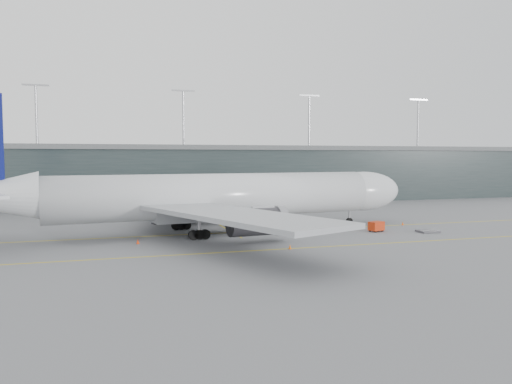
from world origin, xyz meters
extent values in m
plane|color=slate|center=(0.00, 0.00, 0.00)|extent=(320.00, 320.00, 0.00)
cube|color=gold|center=(0.00, -4.00, 0.01)|extent=(160.00, 0.25, 0.02)
cube|color=gold|center=(0.00, -20.00, 0.01)|extent=(160.00, 0.25, 0.02)
cube|color=gold|center=(5.00, 20.00, 0.01)|extent=(0.25, 60.00, 0.02)
cube|color=#1E2829|center=(0.00, 58.00, 7.00)|extent=(240.00, 35.00, 14.00)
cube|color=#545759|center=(0.00, 58.00, 14.60)|extent=(240.00, 36.00, 1.20)
cylinder|color=#9E9EA3|center=(-30.00, 48.00, 22.00)|extent=(0.60, 0.60, 14.00)
cylinder|color=#9E9EA3|center=(5.00, 48.00, 22.00)|extent=(0.60, 0.60, 14.00)
cylinder|color=#9E9EA3|center=(40.00, 48.00, 22.00)|extent=(0.60, 0.60, 14.00)
cylinder|color=#9E9EA3|center=(75.00, 48.00, 22.00)|extent=(0.60, 0.60, 14.00)
cylinder|color=silver|center=(2.59, -3.53, 6.00)|extent=(52.56, 12.26, 7.02)
ellipsoid|color=silver|center=(30.20, -0.72, 6.00)|extent=(15.39, 8.48, 7.02)
cube|color=#9A9DA2|center=(1.46, -3.64, 3.29)|extent=(18.61, 7.47, 2.27)
cube|color=black|center=(34.49, -0.28, 7.14)|extent=(2.82, 3.63, 0.91)
cube|color=#9A9DA2|center=(0.98, -21.34, 4.87)|extent=(21.67, 34.29, 0.62)
cylinder|color=#323135|center=(5.93, -14.00, 2.95)|extent=(8.29, 4.75, 3.97)
cube|color=#9A9DA2|center=(-2.57, 13.60, 4.87)|extent=(15.85, 34.14, 0.62)
cylinder|color=#323135|center=(3.76, 7.41, 2.95)|extent=(8.29, 4.75, 3.97)
cylinder|color=black|center=(27.39, -1.01, 0.62)|extent=(1.29, 0.58, 1.25)
cylinder|color=#9E9EA3|center=(27.39, -1.01, 1.47)|extent=(0.34, 0.34, 2.95)
cylinder|color=black|center=(-1.37, -9.39, 0.74)|extent=(1.52, 0.71, 1.47)
cylinder|color=black|center=(-2.47, 1.43, 0.74)|extent=(1.52, 0.71, 1.47)
cube|color=#2E2F34|center=(22.73, 0.65, 5.66)|extent=(4.98, 5.21, 3.17)
cube|color=#2E2F34|center=(18.85, 9.20, 5.66)|extent=(8.66, 14.57, 2.83)
cube|color=#2E2F34|center=(12.77, 22.60, 5.66)|extent=(8.91, 14.68, 2.94)
cube|color=#2E2F34|center=(6.69, 35.99, 5.66)|extent=(9.17, 14.80, 3.06)
cylinder|color=#9E9EA3|center=(18.52, 9.92, 2.15)|extent=(0.57, 0.57, 4.30)
cube|color=#323135|center=(18.52, 9.92, 0.40)|extent=(2.76, 2.48, 0.79)
cylinder|color=#2E2F34|center=(22.73, 40.50, 5.66)|extent=(4.53, 4.53, 3.39)
cylinder|color=#2E2F34|center=(22.73, 40.50, 2.04)|extent=(2.04, 2.04, 4.07)
cube|color=red|center=(27.74, -9.77, 0.93)|extent=(2.78, 2.23, 1.43)
cylinder|color=black|center=(27.08, -10.57, 0.22)|extent=(0.47, 0.30, 0.44)
cylinder|color=black|center=(28.75, -10.00, 0.22)|extent=(0.47, 0.30, 0.44)
cylinder|color=black|center=(26.73, -9.53, 0.22)|extent=(0.47, 0.30, 0.44)
cylinder|color=black|center=(28.40, -8.96, 0.22)|extent=(0.47, 0.30, 0.44)
cube|color=#3E3D43|center=(35.28, -12.90, 0.19)|extent=(3.13, 2.50, 0.31)
cube|color=#323135|center=(-5.48, 9.74, 0.15)|extent=(2.45, 2.20, 0.20)
cube|color=#A0A6AB|center=(-5.48, 9.74, 1.06)|extent=(2.03, 1.97, 1.52)
cube|color=navy|center=(-5.48, 9.74, 1.85)|extent=(2.10, 2.03, 0.08)
cube|color=#323135|center=(-2.70, 12.31, 0.17)|extent=(2.41, 2.01, 0.22)
cube|color=silver|center=(-2.70, 12.31, 1.17)|extent=(1.95, 1.85, 1.68)
cube|color=navy|center=(-2.70, 12.31, 2.05)|extent=(2.01, 1.91, 0.09)
cube|color=#323135|center=(0.18, 9.38, 0.15)|extent=(2.14, 1.77, 0.20)
cube|color=#A0A6AB|center=(0.18, 9.38, 1.06)|extent=(1.73, 1.64, 1.51)
cube|color=navy|center=(0.18, 9.38, 1.85)|extent=(1.78, 1.69, 0.08)
cone|color=#FD5F0E|center=(36.22, -4.35, 0.32)|extent=(0.40, 0.40, 0.64)
cone|color=orange|center=(8.74, -20.34, 0.32)|extent=(0.41, 0.41, 0.65)
cone|color=red|center=(6.74, 10.03, 0.31)|extent=(0.39, 0.39, 0.62)
cone|color=red|center=(-10.26, -10.49, 0.35)|extent=(0.44, 0.44, 0.71)
camera|label=1|loc=(-14.27, -81.41, 12.13)|focal=35.00mm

